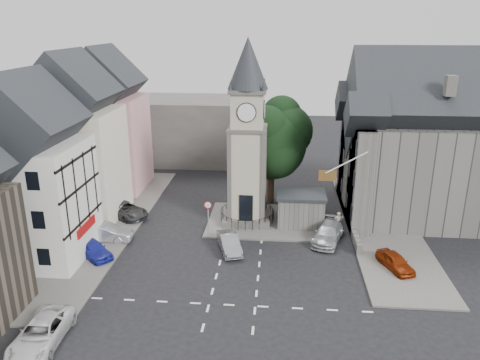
# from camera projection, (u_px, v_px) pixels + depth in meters

# --- Properties ---
(ground) EXTENTS (120.00, 120.00, 0.00)m
(ground) POSITION_uv_depth(u_px,v_px,m) (240.00, 264.00, 35.36)
(ground) COLOR black
(ground) RESTS_ON ground
(pavement_west) EXTENTS (6.00, 30.00, 0.14)m
(pavement_west) POSITION_uv_depth(u_px,v_px,m) (107.00, 224.00, 42.02)
(pavement_west) COLOR #595651
(pavement_west) RESTS_ON ground
(pavement_east) EXTENTS (6.00, 26.00, 0.14)m
(pavement_east) POSITION_uv_depth(u_px,v_px,m) (380.00, 225.00, 41.90)
(pavement_east) COLOR #595651
(pavement_east) RESTS_ON ground
(central_island) EXTENTS (10.00, 8.00, 0.16)m
(central_island) POSITION_uv_depth(u_px,v_px,m) (263.00, 221.00, 42.76)
(central_island) COLOR #595651
(central_island) RESTS_ON ground
(road_markings) EXTENTS (20.00, 8.00, 0.01)m
(road_markings) POSITION_uv_depth(u_px,v_px,m) (232.00, 305.00, 30.17)
(road_markings) COLOR silver
(road_markings) RESTS_ON ground
(clock_tower) EXTENTS (4.86, 4.86, 16.25)m
(clock_tower) POSITION_uv_depth(u_px,v_px,m) (248.00, 135.00, 40.29)
(clock_tower) COLOR #4C4944
(clock_tower) RESTS_ON ground
(stone_shelter) EXTENTS (4.30, 3.30, 3.08)m
(stone_shelter) POSITION_uv_depth(u_px,v_px,m) (301.00, 209.00, 41.54)
(stone_shelter) COLOR #575550
(stone_shelter) RESTS_ON ground
(town_tree) EXTENTS (7.20, 7.20, 10.80)m
(town_tree) POSITION_uv_depth(u_px,v_px,m) (272.00, 135.00, 45.22)
(town_tree) COLOR black
(town_tree) RESTS_ON ground
(warning_sign_post) EXTENTS (0.70, 0.19, 2.85)m
(warning_sign_post) POSITION_uv_depth(u_px,v_px,m) (208.00, 210.00, 40.10)
(warning_sign_post) COLOR black
(warning_sign_post) RESTS_ON ground
(terrace_pink) EXTENTS (8.10, 7.60, 12.80)m
(terrace_pink) POSITION_uv_depth(u_px,v_px,m) (107.00, 129.00, 49.61)
(terrace_pink) COLOR #D49294
(terrace_pink) RESTS_ON ground
(terrace_cream) EXTENTS (8.10, 7.60, 12.80)m
(terrace_cream) POSITION_uv_depth(u_px,v_px,m) (76.00, 148.00, 42.07)
(terrace_cream) COLOR #EFDDC8
(terrace_cream) RESTS_ON ground
(terrace_tudor) EXTENTS (8.10, 7.60, 12.00)m
(terrace_tudor) POSITION_uv_depth(u_px,v_px,m) (31.00, 181.00, 34.64)
(terrace_tudor) COLOR silver
(terrace_tudor) RESTS_ON ground
(backdrop_west) EXTENTS (20.00, 10.00, 8.00)m
(backdrop_west) POSITION_uv_depth(u_px,v_px,m) (167.00, 129.00, 61.48)
(backdrop_west) COLOR #4C4944
(backdrop_west) RESTS_ON ground
(east_building) EXTENTS (14.40, 11.40, 12.60)m
(east_building) POSITION_uv_depth(u_px,v_px,m) (421.00, 151.00, 42.45)
(east_building) COLOR #575550
(east_building) RESTS_ON ground
(east_boundary_wall) EXTENTS (0.40, 16.00, 0.90)m
(east_boundary_wall) POSITION_uv_depth(u_px,v_px,m) (346.00, 212.00, 43.89)
(east_boundary_wall) COLOR #575550
(east_boundary_wall) RESTS_ON ground
(flagpole) EXTENTS (3.68, 0.10, 2.74)m
(flagpole) POSITION_uv_depth(u_px,v_px,m) (347.00, 163.00, 36.23)
(flagpole) COLOR white
(flagpole) RESTS_ON ground
(car_west_blue) EXTENTS (4.07, 3.79, 1.35)m
(car_west_blue) POSITION_uv_depth(u_px,v_px,m) (93.00, 249.00, 36.13)
(car_west_blue) COLOR #1B2398
(car_west_blue) RESTS_ON ground
(car_west_silver) EXTENTS (4.57, 1.78, 1.49)m
(car_west_silver) POSITION_uv_depth(u_px,v_px,m) (105.00, 233.00, 38.83)
(car_west_silver) COLOR #97989E
(car_west_silver) RESTS_ON ground
(car_west_grey) EXTENTS (5.52, 4.80, 1.41)m
(car_west_grey) POSITION_uv_depth(u_px,v_px,m) (124.00, 210.00, 43.62)
(car_west_grey) COLOR #303133
(car_west_grey) RESTS_ON ground
(car_island_silver) EXTENTS (2.55, 4.28, 1.33)m
(car_island_silver) POSITION_uv_depth(u_px,v_px,m) (229.00, 243.00, 37.17)
(car_island_silver) COLOR gray
(car_island_silver) RESTS_ON ground
(car_island_east) EXTENTS (3.38, 5.32, 1.43)m
(car_island_east) POSITION_uv_depth(u_px,v_px,m) (328.00, 233.00, 38.80)
(car_island_east) COLOR #A3A7AB
(car_island_east) RESTS_ON ground
(car_east_red) EXTENTS (2.66, 3.87, 1.22)m
(car_east_red) POSITION_uv_depth(u_px,v_px,m) (395.00, 262.00, 34.37)
(car_east_red) COLOR maroon
(car_east_red) RESTS_ON ground
(van_sw_white) EXTENTS (2.48, 5.13, 1.41)m
(van_sw_white) POSITION_uv_depth(u_px,v_px,m) (41.00, 333.00, 26.34)
(van_sw_white) COLOR silver
(van_sw_white) RESTS_ON ground
(pedestrian) EXTENTS (0.69, 0.46, 1.89)m
(pedestrian) POSITION_uv_depth(u_px,v_px,m) (338.00, 222.00, 40.36)
(pedestrian) COLOR beige
(pedestrian) RESTS_ON ground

